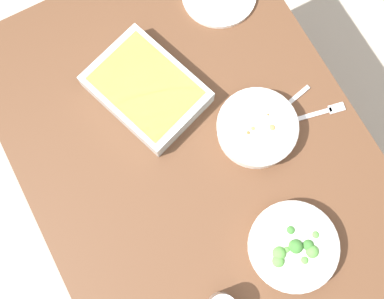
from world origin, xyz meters
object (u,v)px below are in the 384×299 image
at_px(stew_bowl, 257,128).
at_px(broccoli_bowl, 293,247).
at_px(fork_on_table, 319,113).
at_px(spoon_by_stew, 279,111).
at_px(baking_dish, 146,89).

distance_m(stew_bowl, broccoli_bowl, 0.32).
height_order(broccoli_bowl, fork_on_table, broccoli_bowl).
xyz_separation_m(stew_bowl, broccoli_bowl, (0.31, -0.07, -0.00)).
xyz_separation_m(spoon_by_stew, fork_on_table, (0.06, 0.09, -0.00)).
height_order(stew_bowl, broccoli_bowl, broccoli_bowl).
bearing_deg(fork_on_table, broccoli_bowl, -42.85).
relative_size(broccoli_bowl, spoon_by_stew, 1.31).
bearing_deg(spoon_by_stew, fork_on_table, 59.54).
height_order(stew_bowl, spoon_by_stew, stew_bowl).
xyz_separation_m(baking_dish, spoon_by_stew, (0.22, 0.29, -0.03)).
height_order(spoon_by_stew, fork_on_table, spoon_by_stew).
bearing_deg(spoon_by_stew, broccoli_bowl, -25.75).
bearing_deg(baking_dish, fork_on_table, 54.75).
height_order(stew_bowl, fork_on_table, stew_bowl).
relative_size(stew_bowl, broccoli_bowl, 0.95).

